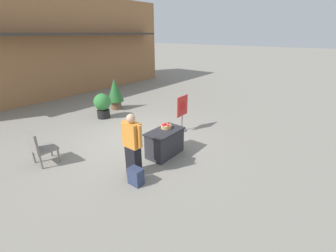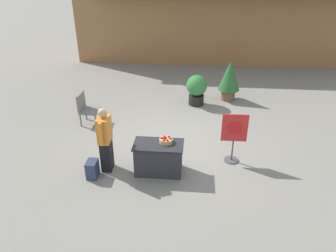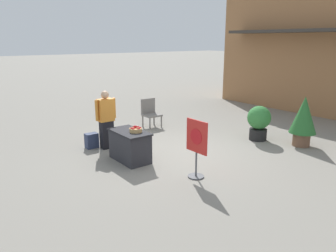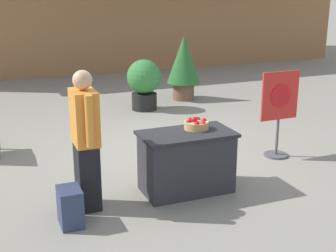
{
  "view_description": "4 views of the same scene",
  "coord_description": "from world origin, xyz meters",
  "px_view_note": "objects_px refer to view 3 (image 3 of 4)",
  "views": [
    {
      "loc": [
        -4.75,
        -4.88,
        3.34
      ],
      "look_at": [
        -0.16,
        -1.29,
        0.92
      ],
      "focal_mm": 24.0,
      "sensor_mm": 36.0,
      "label": 1
    },
    {
      "loc": [
        0.59,
        -7.6,
        4.7
      ],
      "look_at": [
        -0.06,
        -0.43,
        0.83
      ],
      "focal_mm": 35.0,
      "sensor_mm": 36.0,
      "label": 2
    },
    {
      "loc": [
        6.54,
        -5.17,
        2.96
      ],
      "look_at": [
        0.28,
        -0.39,
        0.87
      ],
      "focal_mm": 35.0,
      "sensor_mm": 36.0,
      "label": 3
    },
    {
      "loc": [
        -2.46,
        -6.16,
        2.49
      ],
      "look_at": [
        -0.48,
        -1.28,
        0.9
      ],
      "focal_mm": 50.0,
      "sensor_mm": 36.0,
      "label": 4
    }
  ],
  "objects_px": {
    "backpack": "(92,141)",
    "potted_plant_far_right": "(304,118)",
    "apple_basket": "(136,130)",
    "person_visitor": "(106,119)",
    "display_table": "(130,146)",
    "patio_chair": "(150,112)",
    "poster_board": "(197,146)",
    "potted_plant_near_left": "(259,121)"
  },
  "relations": [
    {
      "from": "patio_chair",
      "to": "poster_board",
      "type": "bearing_deg",
      "value": -19.62
    },
    {
      "from": "person_visitor",
      "to": "potted_plant_near_left",
      "type": "bearing_deg",
      "value": 62.49
    },
    {
      "from": "backpack",
      "to": "patio_chair",
      "type": "bearing_deg",
      "value": 109.72
    },
    {
      "from": "person_visitor",
      "to": "patio_chair",
      "type": "bearing_deg",
      "value": 117.93
    },
    {
      "from": "person_visitor",
      "to": "potted_plant_near_left",
      "type": "relative_size",
      "value": 1.55
    },
    {
      "from": "person_visitor",
      "to": "poster_board",
      "type": "xyz_separation_m",
      "value": [
        3.02,
        0.62,
        -0.1
      ]
    },
    {
      "from": "poster_board",
      "to": "potted_plant_near_left",
      "type": "bearing_deg",
      "value": -165.41
    },
    {
      "from": "apple_basket",
      "to": "person_visitor",
      "type": "height_order",
      "value": "person_visitor"
    },
    {
      "from": "display_table",
      "to": "apple_basket",
      "type": "distance_m",
      "value": 0.48
    },
    {
      "from": "poster_board",
      "to": "potted_plant_near_left",
      "type": "distance_m",
      "value": 3.51
    },
    {
      "from": "apple_basket",
      "to": "potted_plant_near_left",
      "type": "relative_size",
      "value": 0.29
    },
    {
      "from": "potted_plant_far_right",
      "to": "patio_chair",
      "type": "bearing_deg",
      "value": -153.47
    },
    {
      "from": "apple_basket",
      "to": "backpack",
      "type": "bearing_deg",
      "value": -165.92
    },
    {
      "from": "patio_chair",
      "to": "potted_plant_near_left",
      "type": "bearing_deg",
      "value": 29.15
    },
    {
      "from": "display_table",
      "to": "patio_chair",
      "type": "bearing_deg",
      "value": 136.91
    },
    {
      "from": "apple_basket",
      "to": "potted_plant_far_right",
      "type": "distance_m",
      "value": 4.78
    },
    {
      "from": "apple_basket",
      "to": "display_table",
      "type": "bearing_deg",
      "value": -154.05
    },
    {
      "from": "patio_chair",
      "to": "potted_plant_near_left",
      "type": "relative_size",
      "value": 0.93
    },
    {
      "from": "backpack",
      "to": "potted_plant_far_right",
      "type": "relative_size",
      "value": 0.29
    },
    {
      "from": "display_table",
      "to": "potted_plant_near_left",
      "type": "relative_size",
      "value": 1.11
    },
    {
      "from": "patio_chair",
      "to": "potted_plant_far_right",
      "type": "relative_size",
      "value": 0.68
    },
    {
      "from": "backpack",
      "to": "potted_plant_far_right",
      "type": "height_order",
      "value": "potted_plant_far_right"
    },
    {
      "from": "apple_basket",
      "to": "backpack",
      "type": "relative_size",
      "value": 0.73
    },
    {
      "from": "potted_plant_far_right",
      "to": "potted_plant_near_left",
      "type": "relative_size",
      "value": 1.38
    },
    {
      "from": "display_table",
      "to": "backpack",
      "type": "height_order",
      "value": "display_table"
    },
    {
      "from": "patio_chair",
      "to": "potted_plant_far_right",
      "type": "bearing_deg",
      "value": 28.59
    },
    {
      "from": "display_table",
      "to": "patio_chair",
      "type": "height_order",
      "value": "patio_chair"
    },
    {
      "from": "patio_chair",
      "to": "backpack",
      "type": "bearing_deg",
      "value": -68.22
    },
    {
      "from": "backpack",
      "to": "potted_plant_far_right",
      "type": "xyz_separation_m",
      "value": [
        3.47,
        4.86,
        0.61
      ]
    },
    {
      "from": "apple_basket",
      "to": "person_visitor",
      "type": "distance_m",
      "value": 1.41
    },
    {
      "from": "display_table",
      "to": "backpack",
      "type": "relative_size",
      "value": 2.76
    },
    {
      "from": "apple_basket",
      "to": "potted_plant_far_right",
      "type": "xyz_separation_m",
      "value": [
        1.79,
        4.43,
        -0.02
      ]
    },
    {
      "from": "apple_basket",
      "to": "patio_chair",
      "type": "bearing_deg",
      "value": 139.8
    },
    {
      "from": "backpack",
      "to": "poster_board",
      "type": "bearing_deg",
      "value": 16.27
    },
    {
      "from": "display_table",
      "to": "person_visitor",
      "type": "distance_m",
      "value": 1.32
    },
    {
      "from": "display_table",
      "to": "potted_plant_near_left",
      "type": "distance_m",
      "value": 4.09
    },
    {
      "from": "potted_plant_far_right",
      "to": "potted_plant_near_left",
      "type": "xyz_separation_m",
      "value": [
        -1.12,
        -0.52,
        -0.23
      ]
    },
    {
      "from": "poster_board",
      "to": "potted_plant_near_left",
      "type": "height_order",
      "value": "poster_board"
    },
    {
      "from": "display_table",
      "to": "potted_plant_near_left",
      "type": "bearing_deg",
      "value": 78.16
    },
    {
      "from": "display_table",
      "to": "patio_chair",
      "type": "xyz_separation_m",
      "value": [
        -2.47,
        2.31,
        0.14
      ]
    },
    {
      "from": "patio_chair",
      "to": "person_visitor",
      "type": "bearing_deg",
      "value": -60.02
    },
    {
      "from": "apple_basket",
      "to": "potted_plant_far_right",
      "type": "relative_size",
      "value": 0.21
    }
  ]
}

